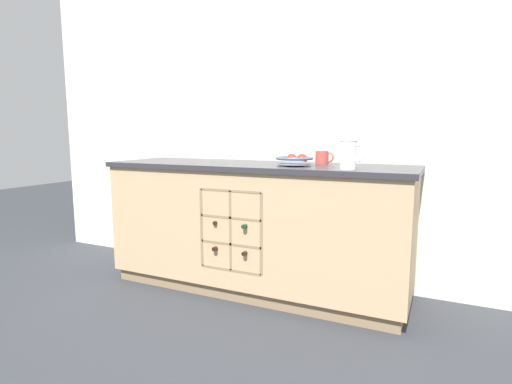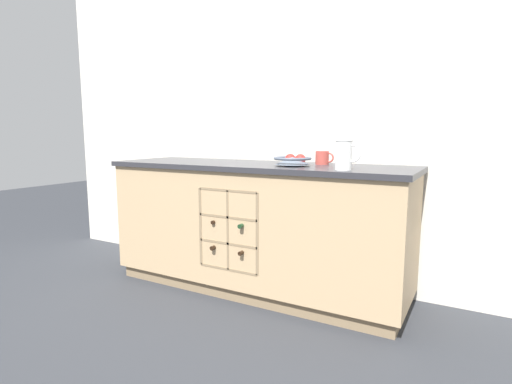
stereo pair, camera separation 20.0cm
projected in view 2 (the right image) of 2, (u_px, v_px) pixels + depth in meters
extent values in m
plane|color=#2D3035|center=(256.00, 288.00, 2.93)|extent=(14.00, 14.00, 0.00)
cube|color=silver|center=(280.00, 114.00, 3.07)|extent=(4.53, 0.06, 2.55)
cube|color=#8B7354|center=(256.00, 282.00, 2.92)|extent=(2.07, 0.56, 0.09)
cube|color=tan|center=(256.00, 224.00, 2.86)|extent=(2.13, 0.62, 0.79)
cube|color=#2D2D33|center=(256.00, 166.00, 2.80)|extent=(2.17, 0.66, 0.03)
cube|color=#8B7354|center=(236.00, 227.00, 2.70)|extent=(0.44, 0.01, 0.53)
cube|color=#8B7354|center=(205.00, 225.00, 2.76)|extent=(0.02, 0.10, 0.53)
cube|color=#8B7354|center=(261.00, 233.00, 2.54)|extent=(0.02, 0.10, 0.53)
cube|color=#8B7354|center=(232.00, 267.00, 2.69)|extent=(0.44, 0.10, 0.02)
cube|color=#8B7354|center=(232.00, 242.00, 2.66)|extent=(0.44, 0.10, 0.02)
cube|color=#8B7354|center=(232.00, 216.00, 2.64)|extent=(0.44, 0.10, 0.02)
cube|color=#8B7354|center=(231.00, 190.00, 2.61)|extent=(0.44, 0.10, 0.02)
cube|color=#8B7354|center=(232.00, 229.00, 2.65)|extent=(0.02, 0.10, 0.53)
cylinder|color=black|center=(227.00, 242.00, 2.82)|extent=(0.08, 0.21, 0.08)
cylinder|color=black|center=(215.00, 247.00, 2.69)|extent=(0.03, 0.09, 0.03)
cylinder|color=black|center=(255.00, 246.00, 2.72)|extent=(0.07, 0.22, 0.07)
cylinder|color=black|center=(243.00, 252.00, 2.59)|extent=(0.03, 0.09, 0.03)
cylinder|color=black|center=(227.00, 218.00, 2.80)|extent=(0.07, 0.19, 0.07)
cylinder|color=black|center=(216.00, 222.00, 2.68)|extent=(0.03, 0.08, 0.03)
cylinder|color=#19381E|center=(254.00, 221.00, 2.68)|extent=(0.08, 0.20, 0.08)
cylinder|color=#19381E|center=(243.00, 225.00, 2.56)|extent=(0.03, 0.08, 0.03)
cylinder|color=#4C5666|center=(292.00, 165.00, 2.59)|extent=(0.11, 0.11, 0.01)
cone|color=#4C5666|center=(292.00, 161.00, 2.58)|extent=(0.23, 0.23, 0.05)
torus|color=#4C5666|center=(292.00, 158.00, 2.58)|extent=(0.25, 0.25, 0.02)
sphere|color=red|center=(300.00, 159.00, 2.60)|extent=(0.07, 0.07, 0.07)
sphere|color=red|center=(290.00, 159.00, 2.64)|extent=(0.07, 0.07, 0.07)
cylinder|color=white|center=(344.00, 155.00, 2.29)|extent=(0.09, 0.09, 0.17)
torus|color=white|center=(344.00, 140.00, 2.27)|extent=(0.10, 0.10, 0.01)
torus|color=white|center=(352.00, 154.00, 2.26)|extent=(0.10, 0.01, 0.10)
cylinder|color=#B7473D|center=(322.00, 158.00, 2.72)|extent=(0.09, 0.09, 0.09)
torus|color=#B7473D|center=(329.00, 158.00, 2.69)|extent=(0.07, 0.01, 0.07)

